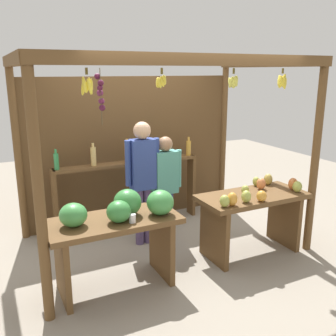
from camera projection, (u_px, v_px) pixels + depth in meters
The scene contains 7 objects.
ground_plane at pixel (162, 242), 5.20m from camera, with size 12.00×12.00×0.00m, color gray.
market_stall at pixel (146, 135), 5.27m from camera, with size 3.44×2.14×2.47m.
fruit_counter_left at pixel (118, 224), 3.97m from camera, with size 1.39×0.64×1.08m.
fruit_counter_right at pixel (253, 208), 4.77m from camera, with size 1.39×0.67×0.95m.
bottle_shelf_unit at pixel (129, 175), 5.58m from camera, with size 2.21×0.22×1.34m.
vendor_man at pixel (143, 172), 4.94m from camera, with size 0.48×0.23×1.67m.
vendor_woman at pixel (165, 180), 5.11m from camera, with size 0.48×0.20×1.46m.
Camera 1 is at (-2.02, -4.33, 2.31)m, focal length 40.28 mm.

